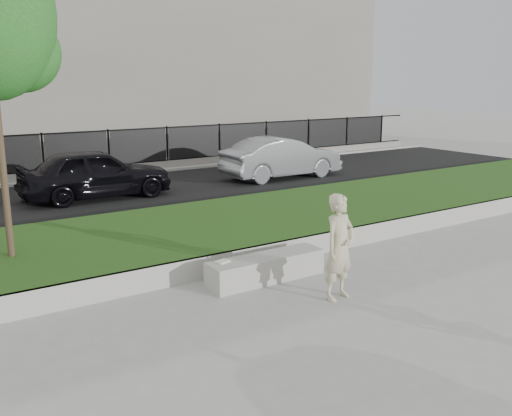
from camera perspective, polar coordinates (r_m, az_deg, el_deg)
ground at (r=9.35m, az=1.58°, el=-8.11°), size 90.00×90.00×0.00m
grass_bank at (r=11.74m, az=-6.91°, el=-2.75°), size 34.00×4.00×0.40m
grass_kerb at (r=10.10m, az=-1.83°, el=-5.28°), size 34.00×0.08×0.40m
street at (r=16.75m, az=-15.46°, el=0.99°), size 34.00×7.00×0.04m
far_pavement at (r=21.00m, az=-19.39°, el=3.19°), size 34.00×3.00×0.12m
iron_fence at (r=19.97m, az=-18.77°, el=4.17°), size 32.00×0.30×1.50m
building_facade at (r=27.63m, az=-24.02°, el=15.30°), size 34.00×10.00×10.00m
stone_bench at (r=9.67m, az=1.00°, el=-6.01°), size 2.11×0.53×0.43m
man at (r=8.81m, az=8.34°, el=-3.88°), size 0.66×0.50×1.65m
book at (r=9.29m, az=-3.36°, el=-5.36°), size 0.25×0.20×0.02m
car_dark at (r=16.50m, az=-15.75°, el=3.35°), size 4.17×1.76×1.41m
car_silver at (r=19.18m, az=2.57°, el=5.06°), size 4.16×1.47×1.37m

